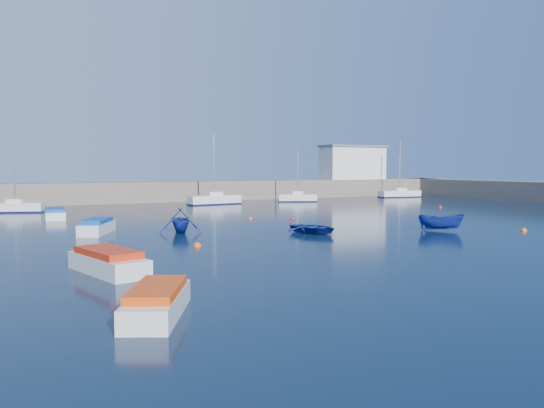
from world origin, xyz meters
name	(u,v)px	position (x,y,z in m)	size (l,w,h in m)	color
ground	(384,250)	(0.00, 0.00, 0.00)	(220.00, 220.00, 0.00)	#0B1B31
back_wall	(165,191)	(0.00, 46.00, 1.30)	(96.00, 4.50, 2.60)	#6C5F53
right_arm	(488,189)	(44.00, 32.00, 1.30)	(4.50, 32.00, 2.60)	#6C5F53
harbor_office	(353,163)	(30.00, 46.00, 5.10)	(10.00, 4.00, 5.00)	silver
sailboat_5	(15,207)	(-17.90, 35.56, 0.54)	(5.46, 3.10, 7.01)	silver
sailboat_6	(214,199)	(3.87, 37.58, 0.61)	(6.67, 2.61, 8.56)	silver
sailboat_7	(297,198)	(15.28, 37.30, 0.54)	(5.13, 3.16, 6.69)	silver
sailboat_8	(400,194)	(34.00, 39.52, 0.55)	(6.60, 2.49, 8.41)	silver
motorboat_0	(108,262)	(-14.59, 0.28, 0.49)	(2.88, 4.97, 1.05)	silver
motorboat_1	(97,227)	(-13.05, 14.57, 0.48)	(3.06, 4.40, 1.02)	silver
motorboat_2	(55,214)	(-14.86, 26.95, 0.44)	(1.73, 4.58, 0.93)	silver
motorboat_3	(157,301)	(-14.35, -7.18, 0.45)	(3.08, 4.32, 0.96)	silver
dinghy_center	(313,228)	(0.31, 8.12, 0.37)	(2.52, 3.53, 0.73)	navy
dinghy_left	(180,220)	(-7.73, 12.69, 0.86)	(2.83, 3.28, 1.73)	navy
dinghy_right	(441,222)	(9.25, 5.34, 0.61)	(1.19, 3.16, 1.22)	navy
buoy_0	(197,246)	(-8.75, 5.91, 0.00)	(0.48, 0.48, 0.48)	#FF580D
buoy_1	(292,219)	(3.83, 17.64, 0.00)	(0.38, 0.38, 0.38)	red
buoy_2	(524,231)	(14.48, 2.64, 0.00)	(0.44, 0.44, 0.44)	#FF580D
buoy_3	(250,219)	(0.35, 18.90, 0.00)	(0.39, 0.39, 0.39)	#FF580D
buoy_4	(440,208)	(24.89, 21.67, 0.00)	(0.43, 0.43, 0.43)	red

